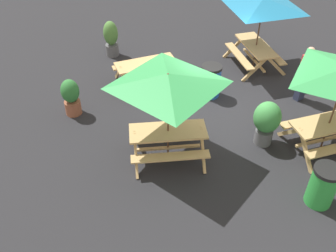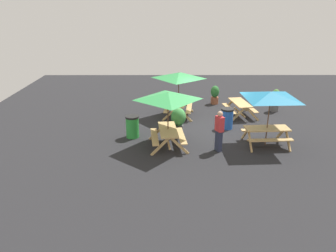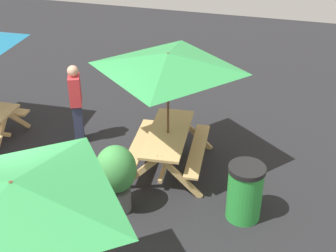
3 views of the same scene
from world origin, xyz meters
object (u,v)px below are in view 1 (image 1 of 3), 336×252
(trash_bin_green, at_px, (323,186))
(person_standing, at_px, (305,73))
(potted_plant_0, at_px, (71,96))
(picnic_table_3, at_px, (146,69))
(trash_bin_blue, at_px, (211,81))
(potted_plant_2, at_px, (111,38))
(picnic_table_2, at_px, (168,86))
(potted_plant_1, at_px, (267,121))
(picnic_table_0, at_px, (263,8))

(trash_bin_green, relative_size, person_standing, 0.59)
(potted_plant_0, bearing_deg, picnic_table_3, -155.98)
(trash_bin_blue, relative_size, potted_plant_2, 0.79)
(picnic_table_3, relative_size, trash_bin_green, 2.02)
(picnic_table_2, relative_size, trash_bin_blue, 2.38)
(trash_bin_blue, distance_m, potted_plant_2, 3.98)
(picnic_table_3, xyz_separation_m, potted_plant_0, (2.23, 0.99, 0.00))
(person_standing, bearing_deg, picnic_table_3, -45.89)
(potted_plant_0, relative_size, person_standing, 0.64)
(potted_plant_2, bearing_deg, picnic_table_2, 98.66)
(potted_plant_1, distance_m, person_standing, 2.38)
(picnic_table_2, relative_size, potted_plant_2, 1.89)
(potted_plant_0, relative_size, potted_plant_1, 0.89)
(picnic_table_0, xyz_separation_m, trash_bin_blue, (1.91, 1.30, -1.49))
(picnic_table_2, distance_m, potted_plant_2, 5.49)
(potted_plant_2, bearing_deg, potted_plant_1, 121.19)
(picnic_table_0, height_order, person_standing, picnic_table_0)
(picnic_table_2, bearing_deg, trash_bin_blue, -121.94)
(trash_bin_blue, bearing_deg, trash_bin_green, 103.76)
(trash_bin_green, xyz_separation_m, potted_plant_2, (3.62, -7.37, 0.15))
(trash_bin_green, bearing_deg, potted_plant_1, -79.23)
(picnic_table_2, distance_m, trash_bin_blue, 3.20)
(picnic_table_0, relative_size, picnic_table_2, 1.21)
(picnic_table_2, relative_size, picnic_table_3, 1.18)
(picnic_table_2, distance_m, potted_plant_1, 2.76)
(picnic_table_2, height_order, person_standing, picnic_table_2)
(trash_bin_blue, height_order, trash_bin_green, same)
(trash_bin_green, bearing_deg, potted_plant_0, -40.55)
(picnic_table_3, xyz_separation_m, trash_bin_green, (-2.79, 5.29, -0.07))
(picnic_table_2, distance_m, trash_bin_green, 3.82)
(picnic_table_2, height_order, potted_plant_1, picnic_table_2)
(picnic_table_3, height_order, person_standing, person_standing)
(picnic_table_2, relative_size, person_standing, 1.40)
(picnic_table_3, xyz_separation_m, potted_plant_2, (0.83, -2.08, 0.08))
(picnic_table_0, height_order, potted_plant_2, picnic_table_0)
(trash_bin_green, bearing_deg, person_standing, -111.70)
(picnic_table_0, relative_size, trash_bin_blue, 2.88)
(picnic_table_2, relative_size, potted_plant_1, 1.93)
(trash_bin_green, distance_m, person_standing, 3.86)
(trash_bin_blue, xyz_separation_m, potted_plant_1, (-0.67, 2.30, 0.20))
(trash_bin_blue, relative_size, trash_bin_green, 1.00)
(picnic_table_0, distance_m, potted_plant_2, 4.98)
(potted_plant_1, bearing_deg, potted_plant_2, -58.81)
(picnic_table_2, xyz_separation_m, trash_bin_blue, (-1.76, -2.22, -1.49))
(picnic_table_0, distance_m, picnic_table_3, 3.92)
(person_standing, bearing_deg, picnic_table_2, -4.61)
(potted_plant_1, bearing_deg, picnic_table_3, -53.65)
(picnic_table_0, distance_m, person_standing, 2.40)
(potted_plant_2, bearing_deg, person_standing, 143.00)
(picnic_table_2, bearing_deg, potted_plant_0, -38.38)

